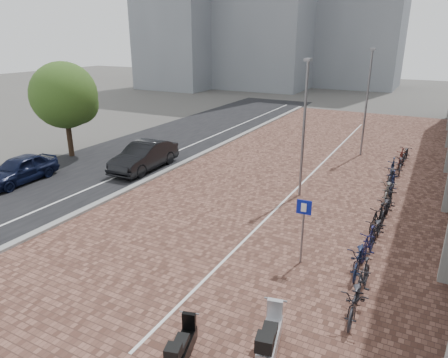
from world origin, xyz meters
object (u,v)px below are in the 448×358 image
car_dark (144,156)px  scooter_front (270,337)px  car_navy (20,169)px  scooter_mid (183,346)px  parking_sign (303,222)px

car_dark → scooter_front: 15.46m
car_navy → car_dark: bearing=43.9°
scooter_mid → parking_sign: 5.75m
car_dark → parking_sign: 12.42m
scooter_front → parking_sign: size_ratio=0.78×
scooter_mid → car_navy: bearing=140.0°
parking_sign → car_dark: bearing=148.7°
scooter_mid → parking_sign: bearing=63.9°
car_navy → scooter_front: size_ratio=2.30×
scooter_front → car_navy: bearing=149.8°
scooter_front → scooter_mid: 2.03m
scooter_front → car_dark: bearing=127.5°
car_dark → scooter_front: (11.69, -10.12, -0.17)m
car_navy → scooter_front: 16.91m
car_navy → scooter_mid: car_navy is taller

